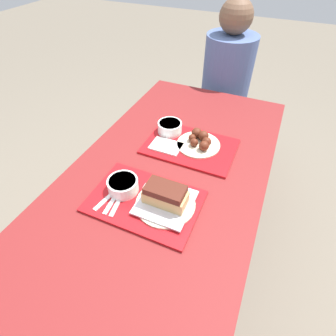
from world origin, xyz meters
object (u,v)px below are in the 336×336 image
Objects in this scene: tray_far at (190,146)px; brisket_sandwich_plate at (165,198)px; tray_near at (145,201)px; bowl_coleslaw_near at (123,185)px; bowl_coleslaw_far at (170,127)px; person_seated_across at (228,71)px; wings_plate_far at (200,141)px.

brisket_sandwich_plate reaches higher than tray_far.
tray_near is 1.00× the size of tray_far.
tray_near is 1.86× the size of brisket_sandwich_plate.
bowl_coleslaw_near is at bearing -179.70° from brisket_sandwich_plate.
bowl_coleslaw_near is 1.00× the size of bowl_coleslaw_far.
bowl_coleslaw_near is 1.22m from person_seated_across.
wings_plate_far is at bearing -85.00° from person_seated_across.
bowl_coleslaw_far is 0.78m from person_seated_across.
tray_far is at bearing 68.90° from bowl_coleslaw_near.
tray_far is at bearing -24.93° from bowl_coleslaw_far.
bowl_coleslaw_near is 0.16× the size of person_seated_across.
wings_plate_far reaches higher than tray_near.
bowl_coleslaw_far is (-0.13, 0.06, 0.04)m from tray_far.
wings_plate_far is (0.08, 0.42, 0.03)m from tray_near.
wings_plate_far is 0.27× the size of person_seated_across.
tray_near is at bearing -7.45° from bowl_coleslaw_near.
tray_far is at bearing -146.06° from wings_plate_far.
bowl_coleslaw_far is (-0.09, 0.46, 0.04)m from tray_near.
tray_far is 3.51× the size of bowl_coleslaw_far.
tray_near is 0.09m from brisket_sandwich_plate.
brisket_sandwich_plate reaches higher than bowl_coleslaw_far.
person_seated_across reaches higher than tray_far.
person_seated_across reaches higher than brisket_sandwich_plate.
bowl_coleslaw_far is at bearing 167.91° from wings_plate_far.
brisket_sandwich_plate is 1.10× the size of wings_plate_far.
bowl_coleslaw_near is (-0.10, 0.01, 0.04)m from tray_near.
brisket_sandwich_plate is 0.30× the size of person_seated_across.
brisket_sandwich_plate is 1.88× the size of bowl_coleslaw_far.
person_seated_across is at bearing 93.33° from brisket_sandwich_plate.
brisket_sandwich_plate reaches higher than bowl_coleslaw_near.
person_seated_across is at bearing 82.40° from bowl_coleslaw_far.
wings_plate_far is (0.18, 0.41, -0.01)m from bowl_coleslaw_near.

